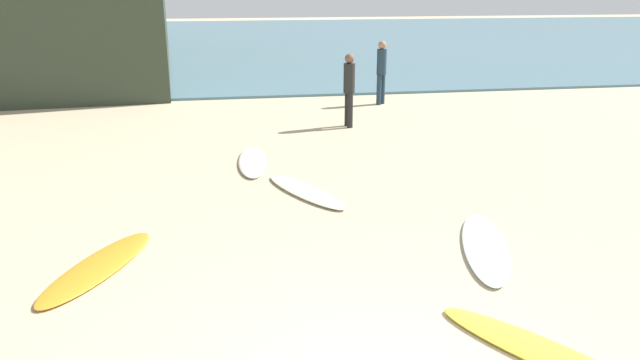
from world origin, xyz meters
The scene contains 8 objects.
ocean_water centered at (0.00, 34.36, 0.04)m, with size 120.00×40.00×0.08m, color slate.
surfboard_0 centered at (-0.68, 7.33, 0.04)m, with size 0.55×2.19×0.08m, color silver.
surfboard_1 centered at (0.11, 5.38, 0.04)m, with size 0.52×2.15×0.08m, color #E7EDC5.
surfboard_2 centered at (1.69, 0.39, 0.03)m, with size 0.49×2.26×0.07m, color yellow.
surfboard_4 centered at (2.16, 2.77, 0.04)m, with size 0.58×2.35×0.08m, color white.
surfboard_5 centered at (-2.87, 3.03, 0.03)m, with size 0.60×2.19×0.07m, color orange.
beachgoer_near centered at (3.45, 12.82, 1.04)m, with size 0.40×0.40×1.84m.
beachgoer_mid centered at (1.89, 10.12, 1.01)m, with size 0.31×0.34×1.80m.
Camera 1 is at (-1.27, -4.06, 3.40)m, focal length 33.36 mm.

